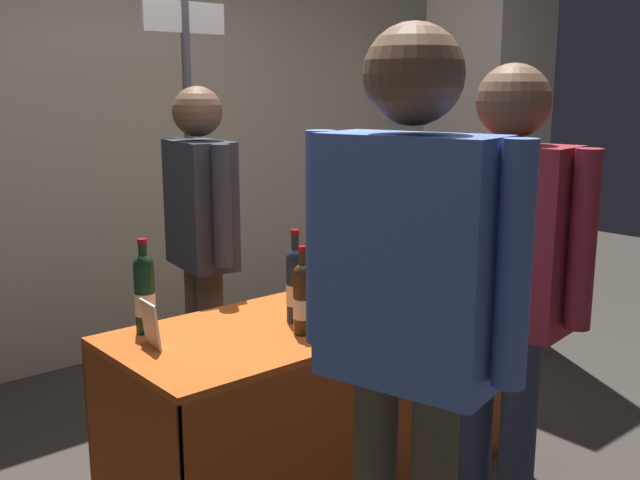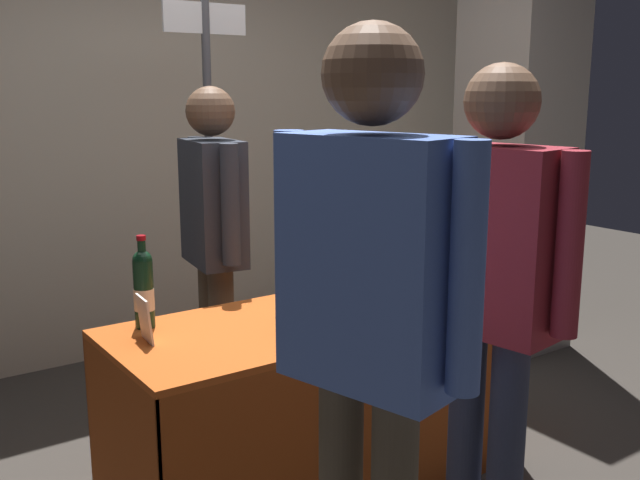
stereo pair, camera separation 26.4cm
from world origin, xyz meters
The scene contains 19 objects.
back_partition centered at (0.00, 2.01, 1.39)m, with size 6.77×0.12×2.78m, color #B2A893.
concrete_pillar centered at (1.98, 0.71, 1.48)m, with size 0.56×0.56×2.97m, color gray.
tasting_table centered at (0.00, 0.00, 0.51)m, with size 1.67×0.69×0.74m.
featured_wine_bottle centered at (0.53, -0.18, 0.88)m, with size 0.07×0.07×0.33m.
display_bottle_0 centered at (-0.13, -0.01, 0.89)m, with size 0.07×0.07×0.36m.
display_bottle_1 centered at (0.15, 0.22, 0.87)m, with size 0.08×0.08×0.33m.
display_bottle_2 centered at (0.37, -0.05, 0.87)m, with size 0.07×0.07×0.30m.
display_bottle_3 centered at (0.40, 0.12, 0.87)m, with size 0.07×0.07×0.31m.
display_bottle_4 centered at (-0.20, -0.14, 0.87)m, with size 0.07×0.07×0.33m.
display_bottle_5 centered at (0.17, 0.08, 0.87)m, with size 0.08×0.08×0.33m.
display_bottle_6 centered at (-0.63, 0.24, 0.89)m, with size 0.08×0.08×0.35m.
display_bottle_7 centered at (0.18, -0.17, 0.87)m, with size 0.08×0.08×0.32m.
wine_glass_near_vendor centered at (0.03, -0.14, 0.84)m, with size 0.06×0.06×0.15m.
flower_vase centered at (0.53, 0.20, 0.86)m, with size 0.09×0.10×0.39m.
brochure_stand centered at (-0.69, 0.09, 0.82)m, with size 0.13×0.01×0.16m, color silver.
vendor_presenter centered at (-0.09, 0.73, 0.97)m, with size 0.27×0.55×1.62m.
taster_foreground_right centered at (0.15, -0.75, 1.02)m, with size 0.27×0.57×1.69m.
taster_foreground_left centered at (-0.50, -0.92, 1.08)m, with size 0.31×0.60×1.77m.
booth_signpost centered at (0.10, 1.14, 1.23)m, with size 0.45×0.04×2.06m.
Camera 2 is at (-1.59, -2.27, 1.61)m, focal length 40.99 mm.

